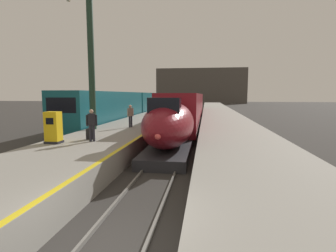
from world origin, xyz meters
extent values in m
cube|color=gray|center=(-4.05, 24.75, 0.53)|extent=(4.80, 110.00, 1.05)
cube|color=gray|center=(4.05, 24.75, 0.53)|extent=(4.80, 110.00, 1.05)
cube|color=yellow|center=(-1.77, 24.75, 1.05)|extent=(0.20, 107.80, 0.01)
cube|color=slate|center=(-0.75, 27.50, 0.06)|extent=(0.08, 110.00, 0.12)
cube|color=slate|center=(0.75, 27.50, 0.06)|extent=(0.08, 110.00, 0.12)
cube|color=slate|center=(-8.85, 27.50, 0.06)|extent=(0.08, 110.00, 0.12)
cube|color=slate|center=(-7.35, 27.50, 0.06)|extent=(0.08, 110.00, 0.12)
ellipsoid|color=maroon|center=(0.00, 9.69, 1.83)|extent=(2.78, 7.32, 2.56)
cube|color=#28282D|center=(0.00, 9.32, 0.28)|extent=(2.46, 6.22, 0.55)
cube|color=black|center=(0.00, 8.04, 2.90)|extent=(1.59, 1.00, 0.90)
sphere|color=#F24C4C|center=(0.00, 6.11, 1.68)|extent=(0.28, 0.28, 0.28)
cube|color=maroon|center=(0.00, 18.88, 2.08)|extent=(2.90, 14.00, 3.05)
cube|color=black|center=(-1.42, 18.88, 2.62)|extent=(0.04, 11.90, 0.80)
cube|color=black|center=(1.42, 18.88, 2.62)|extent=(0.04, 11.90, 0.80)
cube|color=silver|center=(0.00, 18.88, 0.80)|extent=(2.92, 13.30, 0.24)
cube|color=black|center=(0.00, 14.40, 0.28)|extent=(2.03, 2.20, 0.56)
cube|color=black|center=(0.00, 23.36, 0.28)|extent=(2.03, 2.20, 0.56)
cube|color=maroon|center=(0.00, 35.48, 2.08)|extent=(2.90, 18.00, 3.05)
cube|color=black|center=(-1.42, 35.48, 2.62)|extent=(0.04, 15.84, 0.80)
cube|color=black|center=(1.42, 35.48, 2.62)|extent=(0.04, 15.84, 0.80)
cube|color=black|center=(0.00, 29.36, 0.28)|extent=(2.03, 2.20, 0.56)
cube|color=black|center=(0.00, 41.60, 0.28)|extent=(2.03, 2.20, 0.56)
cube|color=#145660|center=(-8.10, 21.32, 2.15)|extent=(2.85, 18.00, 3.30)
cube|color=black|center=(-8.10, 12.36, 2.75)|extent=(2.28, 0.08, 1.10)
cube|color=black|center=(-9.49, 21.32, 2.65)|extent=(0.04, 15.30, 0.90)
cube|color=black|center=(-6.71, 21.32, 2.65)|extent=(0.04, 15.30, 0.90)
cube|color=black|center=(-8.10, 15.56, 0.26)|extent=(2.00, 2.00, 0.52)
cube|color=black|center=(-8.10, 27.08, 0.26)|extent=(2.00, 2.00, 0.52)
cube|color=#145660|center=(-8.10, 39.92, 2.15)|extent=(2.85, 18.00, 3.30)
cylinder|color=#1E3828|center=(-5.90, 12.71, 6.01)|extent=(0.44, 0.44, 9.91)
cylinder|color=#23232D|center=(-3.76, 7.93, 1.48)|extent=(0.13, 0.13, 0.85)
cylinder|color=#23232D|center=(-3.92, 7.87, 1.48)|extent=(0.13, 0.13, 0.85)
cube|color=black|center=(-3.84, 7.90, 2.21)|extent=(0.43, 0.35, 0.62)
cylinder|color=black|center=(-3.62, 7.99, 2.16)|extent=(0.09, 0.09, 0.58)
cylinder|color=black|center=(-4.06, 7.81, 2.16)|extent=(0.09, 0.09, 0.58)
sphere|color=tan|center=(-3.84, 7.90, 2.63)|extent=(0.22, 0.22, 0.22)
cylinder|color=#23232D|center=(-3.60, 14.02, 1.48)|extent=(0.13, 0.13, 0.85)
cylinder|color=#23232D|center=(-3.50, 14.16, 1.48)|extent=(0.13, 0.13, 0.85)
cube|color=gray|center=(-3.55, 14.09, 2.21)|extent=(0.41, 0.44, 0.62)
cylinder|color=gray|center=(-3.70, 13.90, 2.16)|extent=(0.09, 0.09, 0.58)
cylinder|color=gray|center=(-3.41, 14.28, 2.16)|extent=(0.09, 0.09, 0.58)
sphere|color=tan|center=(-3.55, 14.09, 2.63)|extent=(0.22, 0.22, 0.22)
cube|color=black|center=(-4.21, 8.49, 1.35)|extent=(0.40, 0.22, 0.60)
cylinder|color=#262628|center=(-4.31, 8.49, 1.83)|extent=(0.02, 0.02, 0.36)
cylinder|color=#262628|center=(-4.11, 8.49, 1.83)|extent=(0.02, 0.02, 0.36)
cube|color=#262628|center=(-4.21, 8.49, 2.02)|extent=(0.22, 0.03, 0.02)
cube|color=yellow|center=(-5.55, 7.15, 1.85)|extent=(0.70, 0.56, 1.60)
cube|color=black|center=(-5.55, 6.87, 2.20)|extent=(0.40, 0.02, 0.32)
cube|color=black|center=(-5.55, 7.15, 1.11)|extent=(0.76, 0.62, 0.12)
cube|color=#4C4742|center=(0.00, 102.00, 7.00)|extent=(36.00, 2.00, 14.00)
camera|label=1|loc=(2.05, -5.05, 3.49)|focal=28.16mm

